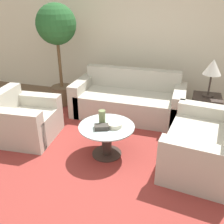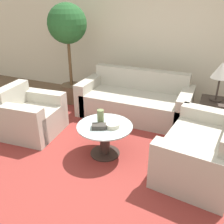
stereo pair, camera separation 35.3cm
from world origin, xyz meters
The scene contains 13 objects.
ground_plane centered at (0.00, 0.00, 0.00)m, with size 14.00×14.00×0.00m, color brown.
wall_back centered at (0.00, 2.87, 1.30)m, with size 10.00×0.06×2.60m.
rug centered at (0.08, 0.55, 0.00)m, with size 3.63×3.59×0.01m.
sofa_main centered at (0.06, 1.93, 0.28)m, with size 1.99×0.89×0.81m.
armchair centered at (-1.30, 0.63, 0.28)m, with size 0.89×0.92×0.78m.
loveseat centered at (1.39, 0.73, 0.28)m, with size 1.01×1.45×0.79m.
coffee_table centered at (0.08, 0.55, 0.29)m, with size 0.76×0.76×0.46m.
side_table centered at (1.40, 1.90, 0.26)m, with size 0.45×0.45×0.53m.
table_lamp centered at (1.40, 1.90, 1.00)m, with size 0.29×0.29×0.62m.
potted_plant centered at (-1.37, 2.03, 1.36)m, with size 0.74×0.74×1.93m.
vase centered at (0.01, 0.57, 0.56)m, with size 0.09×0.09×0.21m.
bowl centered at (0.19, 0.56, 0.49)m, with size 0.20×0.20×0.06m.
book_stack centered at (0.04, 0.45, 0.49)m, with size 0.22×0.18×0.06m.
Camera 1 is at (1.01, -2.25, 2.07)m, focal length 40.00 mm.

